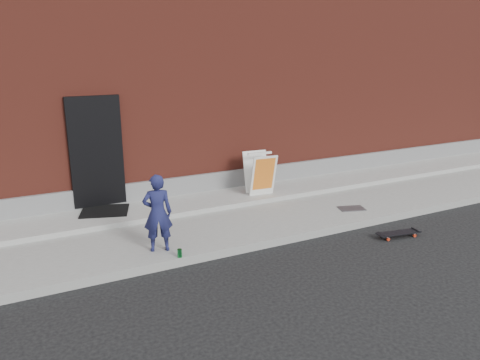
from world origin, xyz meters
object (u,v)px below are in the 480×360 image
skateboard (399,233)px  pizza_sign (260,173)px  soda_can (180,253)px  child (158,213)px

skateboard → pizza_sign: bearing=115.7°
skateboard → soda_can: size_ratio=6.18×
skateboard → child: bearing=165.1°
child → skateboard: size_ratio=1.53×
pizza_sign → soda_can: (-2.69, -2.15, -0.51)m
child → pizza_sign: 3.38m
child → soda_can: bearing=130.5°
skateboard → soda_can: soda_can is taller
skateboard → pizza_sign: (-1.38, 2.87, 0.65)m
child → soda_can: size_ratio=9.46×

